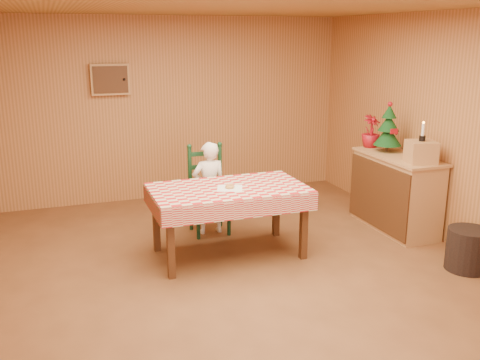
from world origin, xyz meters
The scene contains 13 objects.
ground centered at (0.00, 0.00, 0.00)m, with size 6.00×6.00×0.00m, color brown.
cabin_walls centered at (0.00, 0.53, 1.83)m, with size 5.10×6.05×2.65m.
dining_table centered at (0.01, 0.59, 0.69)m, with size 1.66×0.96×0.77m.
ladder_chair centered at (0.01, 1.38, 0.50)m, with size 0.44×0.40×1.08m.
seated_child centered at (0.01, 1.32, 0.56)m, with size 0.41×0.27×1.12m, color white.
napkin centered at (0.01, 0.54, 0.77)m, with size 0.26×0.26×0.00m, color white.
donut centered at (0.01, 0.54, 0.79)m, with size 0.10×0.10×0.03m, color #CC9149.
shelf_unit centered at (2.20, 0.69, 0.47)m, with size 0.54×1.24×0.93m.
crate centered at (2.21, 0.29, 1.06)m, with size 0.30×0.30×0.25m, color tan.
christmas_tree centered at (2.21, 0.94, 1.21)m, with size 0.34×0.34×0.62m.
flower_arrangement centered at (2.16, 1.24, 1.14)m, with size 0.23×0.23×0.42m, color maroon.
candle_set centered at (2.21, 0.29, 1.24)m, with size 0.07×0.07×0.22m.
storage_bin centered at (2.19, -0.59, 0.22)m, with size 0.43×0.43×0.43m, color black.
Camera 1 is at (-1.71, -4.59, 2.33)m, focal length 40.00 mm.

